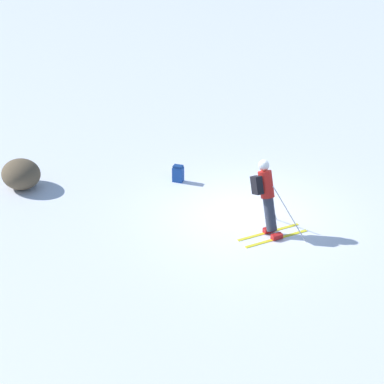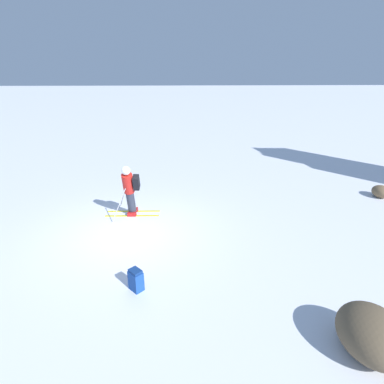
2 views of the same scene
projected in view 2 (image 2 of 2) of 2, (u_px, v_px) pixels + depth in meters
The scene contains 5 objects.
ground_plane at pixel (129, 231), 8.95m from camera, with size 300.00×300.00×0.00m, color white.
skier at pixel (130, 189), 9.42m from camera, with size 1.41×1.81×1.87m.
spare_backpack at pixel (136, 280), 6.43m from camera, with size 0.37×0.36×0.50m.
exposed_boulder_0 at pixel (381, 191), 11.41m from camera, with size 0.71×0.61×0.46m, color brown.
exposed_boulder_1 at pixel (373, 334), 4.88m from camera, with size 1.26×1.07×0.82m, color brown.
Camera 2 is at (8.04, 1.28, 4.34)m, focal length 28.00 mm.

